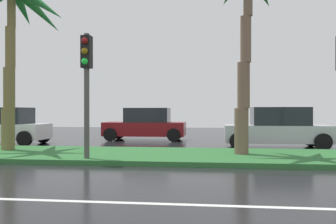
{
  "coord_description": "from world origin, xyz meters",
  "views": [
    {
      "loc": [
        -1.27,
        -4.08,
        1.57
      ],
      "look_at": [
        -3.34,
        12.99,
        1.51
      ],
      "focal_mm": 39.19,
      "sensor_mm": 36.0,
      "label": 1
    }
  ],
  "objects": [
    {
      "name": "car_in_traffic_second",
      "position": [
        -4.81,
        15.2,
        0.83
      ],
      "size": [
        4.3,
        2.02,
        1.72
      ],
      "rotation": [
        0.0,
        0.0,
        3.14
      ],
      "color": "maroon",
      "rests_on": "ground_plane"
    },
    {
      "name": "near_lane_divider_stripe",
      "position": [
        0.0,
        2.0,
        0.0
      ],
      "size": [
        81.0,
        0.14,
        0.01
      ],
      "primitive_type": "cube",
      "color": "white",
      "rests_on": "ground_plane"
    },
    {
      "name": "ground_plane",
      "position": [
        0.0,
        9.0,
        -0.05
      ],
      "size": [
        90.0,
        42.0,
        0.1
      ],
      "primitive_type": "cube",
      "color": "black"
    },
    {
      "name": "median_strip",
      "position": [
        0.0,
        8.0,
        0.07
      ],
      "size": [
        85.5,
        4.0,
        0.15
      ],
      "primitive_type": "cube",
      "color": "#2D6B33",
      "rests_on": "ground_plane"
    },
    {
      "name": "traffic_signal_median_left",
      "position": [
        -4.99,
        6.44,
        2.71
      ],
      "size": [
        0.28,
        0.43,
        3.72
      ],
      "color": "#4C4C47",
      "rests_on": "median_strip"
    },
    {
      "name": "car_in_traffic_third",
      "position": [
        1.45,
        11.83,
        0.83
      ],
      "size": [
        4.3,
        2.02,
        1.72
      ],
      "rotation": [
        0.0,
        0.0,
        3.14
      ],
      "color": "silver",
      "rests_on": "ground_plane"
    },
    {
      "name": "car_in_traffic_leading",
      "position": [
        -11.1,
        12.07,
        0.83
      ],
      "size": [
        4.3,
        2.02,
        1.72
      ],
      "rotation": [
        0.0,
        0.0,
        3.14
      ],
      "color": "white",
      "rests_on": "ground_plane"
    },
    {
      "name": "palm_tree_mid_left",
      "position": [
        -8.64,
        8.61,
        5.33
      ],
      "size": [
        4.55,
        4.77,
        6.55
      ],
      "color": "olive",
      "rests_on": "median_strip"
    }
  ]
}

